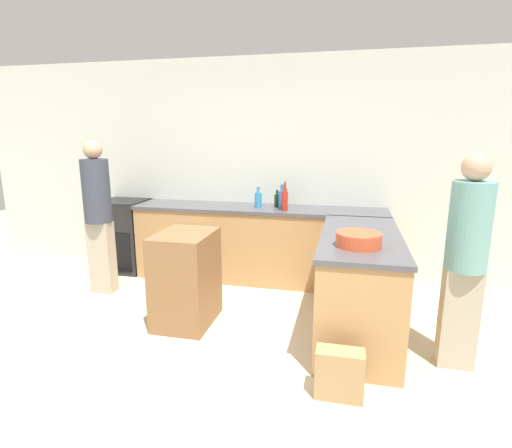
{
  "coord_description": "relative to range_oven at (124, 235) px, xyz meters",
  "views": [
    {
      "loc": [
        1.05,
        -2.49,
        1.77
      ],
      "look_at": [
        0.23,
        1.02,
        0.96
      ],
      "focal_mm": 28.0,
      "sensor_mm": 36.0,
      "label": 1
    }
  ],
  "objects": [
    {
      "name": "olive_oil_bottle",
      "position": [
        2.14,
        0.11,
        0.57
      ],
      "size": [
        0.06,
        0.06,
        0.3
      ],
      "color": "#475B1E",
      "rests_on": "counter_back"
    },
    {
      "name": "range_oven",
      "position": [
        0.0,
        0.0,
        0.0
      ],
      "size": [
        0.62,
        0.61,
        0.93
      ],
      "color": "black",
      "rests_on": "ground_plane"
    },
    {
      "name": "person_by_range",
      "position": [
        0.19,
        -0.79,
        0.48
      ],
      "size": [
        0.29,
        0.29,
        1.72
      ],
      "color": "#ADA38E",
      "rests_on": "ground_plane"
    },
    {
      "name": "water_bottle_blue",
      "position": [
        2.13,
        -0.02,
        0.57
      ],
      "size": [
        0.09,
        0.09,
        0.28
      ],
      "color": "#386BB7",
      "rests_on": "counter_back"
    },
    {
      "name": "person_at_peninsula",
      "position": [
        3.76,
        -1.51,
        0.44
      ],
      "size": [
        0.29,
        0.29,
        1.65
      ],
      "color": "#ADA38E",
      "rests_on": "ground_plane"
    },
    {
      "name": "mixing_bowl",
      "position": [
        2.98,
        -1.51,
        0.51
      ],
      "size": [
        0.35,
        0.35,
        0.11
      ],
      "color": "#DB512D",
      "rests_on": "counter_peninsula"
    },
    {
      "name": "paper_bag",
      "position": [
        2.89,
        -2.12,
        -0.29
      ],
      "size": [
        0.33,
        0.16,
        0.35
      ],
      "color": "#A88456",
      "rests_on": "ground_plane"
    },
    {
      "name": "ground_plane",
      "position": [
        1.84,
        -2.13,
        -0.46
      ],
      "size": [
        14.0,
        14.0,
        0.0
      ],
      "primitive_type": "plane",
      "color": "beige"
    },
    {
      "name": "hot_sauce_bottle",
      "position": [
        2.18,
        -0.16,
        0.58
      ],
      "size": [
        0.07,
        0.07,
        0.3
      ],
      "color": "red",
      "rests_on": "counter_back"
    },
    {
      "name": "wine_bottle_dark",
      "position": [
        2.05,
        0.06,
        0.54
      ],
      "size": [
        0.06,
        0.06,
        0.21
      ],
      "color": "black",
      "rests_on": "counter_back"
    },
    {
      "name": "wall_back",
      "position": [
        1.84,
        0.33,
        0.89
      ],
      "size": [
        8.0,
        0.06,
        2.7
      ],
      "color": "silver",
      "rests_on": "ground_plane"
    },
    {
      "name": "dish_soap_bottle",
      "position": [
        1.84,
        -0.01,
        0.55
      ],
      "size": [
        0.09,
        0.09,
        0.25
      ],
      "color": "#338CBF",
      "rests_on": "counter_back"
    },
    {
      "name": "counter_back",
      "position": [
        1.84,
        0.0,
        -0.0
      ],
      "size": [
        3.04,
        0.63,
        0.92
      ],
      "color": "tan",
      "rests_on": "ground_plane"
    },
    {
      "name": "island_table",
      "position": [
        1.43,
        -1.29,
        -0.02
      ],
      "size": [
        0.5,
        0.65,
        0.88
      ],
      "color": "brown",
      "rests_on": "ground_plane"
    },
    {
      "name": "counter_peninsula",
      "position": [
        3.01,
        -1.11,
        -0.0
      ],
      "size": [
        0.69,
        1.66,
        0.92
      ],
      "color": "tan",
      "rests_on": "ground_plane"
    }
  ]
}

